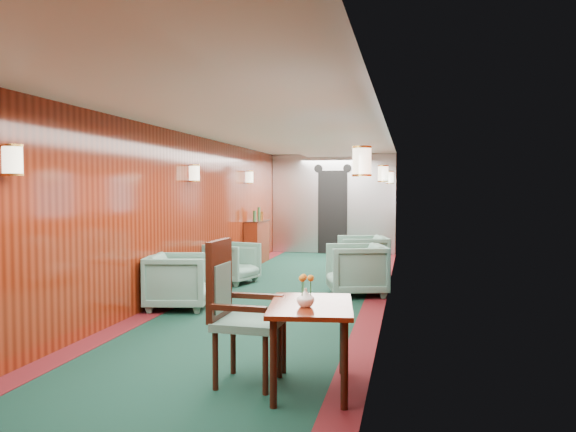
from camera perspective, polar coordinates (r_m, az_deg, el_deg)
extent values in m
plane|color=black|center=(7.92, -1.20, -8.61)|extent=(12.00, 12.00, 0.00)
cube|color=white|center=(7.80, -1.21, 8.57)|extent=(3.00, 12.00, 0.10)
cube|color=white|center=(7.80, -1.21, 8.64)|extent=(1.20, 12.00, 0.06)
cube|color=maroon|center=(13.67, 4.64, 1.25)|extent=(3.00, 0.10, 2.40)
cube|color=maroon|center=(8.25, -11.39, 0.20)|extent=(0.10, 12.00, 2.40)
cube|color=maroon|center=(7.56, 9.92, -0.02)|extent=(0.10, 12.00, 2.40)
cube|color=#430D11|center=(8.33, -10.36, -8.07)|extent=(0.30, 12.00, 0.01)
cube|color=#430D11|center=(7.72, 8.72, -8.91)|extent=(0.30, 12.00, 0.01)
cube|color=silver|center=(13.59, 4.59, 1.24)|extent=(2.98, 0.12, 2.38)
cube|color=black|center=(13.52, 4.55, 0.39)|extent=(0.70, 0.06, 2.00)
cylinder|color=black|center=(13.58, 3.10, 4.83)|extent=(0.20, 0.04, 0.20)
cylinder|color=black|center=(13.49, 6.05, 4.84)|extent=(0.20, 0.04, 0.20)
cube|color=silver|center=(4.06, 7.82, 1.14)|extent=(0.02, 1.10, 0.80)
cube|color=#435C65|center=(4.06, 7.71, 1.14)|extent=(0.01, 0.96, 0.66)
cube|color=silver|center=(6.56, 9.50, 1.75)|extent=(0.02, 1.10, 0.80)
cube|color=#435C65|center=(6.56, 9.43, 1.75)|extent=(0.01, 0.96, 0.66)
cube|color=silver|center=(9.06, 10.25, 2.02)|extent=(0.02, 1.10, 0.80)
cube|color=#435C65|center=(9.06, 10.20, 2.02)|extent=(0.01, 0.96, 0.66)
cube|color=silver|center=(11.55, 10.68, 2.17)|extent=(0.02, 1.10, 0.80)
cube|color=#435C65|center=(11.55, 10.64, 2.17)|extent=(0.01, 0.96, 0.66)
cylinder|color=beige|center=(5.17, -26.20, 5.11)|extent=(0.16, 0.16, 0.24)
cylinder|color=gold|center=(5.16, -26.17, 3.78)|extent=(0.17, 0.17, 0.02)
cylinder|color=beige|center=(4.87, 7.51, 5.53)|extent=(0.16, 0.16, 0.24)
cylinder|color=gold|center=(4.87, 7.50, 4.12)|extent=(0.17, 0.17, 0.02)
cylinder|color=beige|center=(8.67, -9.50, 4.31)|extent=(0.16, 0.16, 0.24)
cylinder|color=gold|center=(8.66, -9.49, 3.51)|extent=(0.17, 0.17, 0.02)
cylinder|color=beige|center=(8.86, 9.64, 4.27)|extent=(0.16, 0.16, 0.24)
cylinder|color=gold|center=(8.86, 9.63, 3.50)|extent=(0.17, 0.17, 0.02)
cylinder|color=beige|center=(11.51, -3.95, 3.96)|extent=(0.16, 0.16, 0.24)
cylinder|color=gold|center=(11.50, -3.95, 3.36)|extent=(0.17, 0.17, 0.02)
cylinder|color=beige|center=(11.86, 10.30, 3.88)|extent=(0.16, 0.16, 0.24)
cylinder|color=gold|center=(11.86, 10.29, 3.30)|extent=(0.17, 0.17, 0.02)
cube|color=maroon|center=(4.40, 2.36, -9.13)|extent=(0.74, 0.97, 0.04)
cylinder|color=black|center=(4.13, -1.50, -14.78)|extent=(0.05, 0.05, 0.64)
cylinder|color=black|center=(4.11, 5.75, -14.88)|extent=(0.05, 0.05, 0.64)
cylinder|color=black|center=(4.87, -0.49, -12.04)|extent=(0.05, 0.05, 0.64)
cylinder|color=black|center=(4.85, 5.58, -12.11)|extent=(0.05, 0.05, 0.64)
cube|color=#204C43|center=(4.58, -4.06, -10.79)|extent=(0.51, 0.51, 0.06)
cube|color=black|center=(4.59, -7.00, -6.41)|extent=(0.07, 0.45, 0.64)
cube|color=#204C43|center=(4.59, -6.68, -7.22)|extent=(0.03, 0.34, 0.38)
cube|color=black|center=(4.31, -5.10, -9.31)|extent=(0.45, 0.07, 0.04)
cube|color=black|center=(4.77, -3.13, -8.13)|extent=(0.45, 0.07, 0.04)
cylinder|color=black|center=(4.53, -7.39, -14.38)|extent=(0.05, 0.05, 0.46)
cylinder|color=black|center=(4.40, -2.31, -14.88)|extent=(0.05, 0.05, 0.46)
cylinder|color=black|center=(4.89, -5.60, -13.07)|extent=(0.05, 0.05, 0.46)
cylinder|color=black|center=(4.78, -0.88, -13.45)|extent=(0.05, 0.05, 0.46)
cube|color=maroon|center=(11.88, -3.18, -2.64)|extent=(0.29, 0.98, 0.88)
cube|color=black|center=(11.84, -3.14, -0.52)|extent=(0.31, 1.00, 0.02)
cylinder|color=#274F2A|center=(11.60, -3.42, 0.01)|extent=(0.07, 0.07, 0.22)
cylinder|color=#274F2A|center=(11.93, -2.97, 0.23)|extent=(0.06, 0.06, 0.28)
cylinder|color=gold|center=(12.12, -2.73, 0.03)|extent=(0.08, 0.08, 0.18)
imported|color=white|center=(4.27, 1.79, -8.29)|extent=(0.15, 0.15, 0.14)
imported|color=#204C43|center=(7.49, -11.00, -6.52)|extent=(0.93, 0.91, 0.72)
imported|color=#204C43|center=(9.38, -5.70, -4.75)|extent=(0.91, 0.90, 0.67)
imported|color=#204C43|center=(8.33, 6.95, -5.42)|extent=(1.02, 1.00, 0.76)
imported|color=#204C43|center=(9.87, 7.59, -4.15)|extent=(0.99, 0.98, 0.75)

